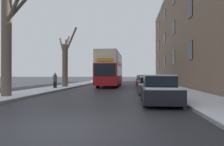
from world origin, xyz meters
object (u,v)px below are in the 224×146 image
bare_tree_left_0 (7,32)px  double_decker_bus (110,68)px  pedestrian_left_sidewalk (55,80)px  parked_car_3 (144,81)px  parked_car_1 (151,86)px  bare_tree_left_1 (65,62)px  parked_car_0 (159,91)px  parked_car_2 (146,83)px  parked_car_4 (142,80)px

bare_tree_left_0 → double_decker_bus: bare_tree_left_0 is taller
pedestrian_left_sidewalk → parked_car_3: bearing=14.3°
double_decker_bus → parked_car_1: bearing=-68.2°
double_decker_bus → bare_tree_left_1: bearing=-144.3°
bare_tree_left_0 → bare_tree_left_1: 11.48m
double_decker_bus → parked_car_1: double_decker_bus is taller
parked_car_3 → bare_tree_left_1: bearing=-154.8°
double_decker_bus → parked_car_0: bearing=-75.4°
bare_tree_left_1 → parked_car_3: bearing=25.2°
bare_tree_left_0 → parked_car_0: bare_tree_left_0 is taller
parked_car_0 → parked_car_2: size_ratio=0.91×
parked_car_1 → parked_car_2: (0.00, 6.50, -0.00)m
double_decker_bus → pedestrian_left_sidewalk: double_decker_bus is taller
double_decker_bus → parked_car_4: double_decker_bus is taller
parked_car_2 → parked_car_3: 5.12m
bare_tree_left_0 → pedestrian_left_sidewalk: size_ratio=5.44×
bare_tree_left_1 → parked_car_1: bearing=-38.6°
double_decker_bus → parked_car_0: (4.32, -16.61, -1.72)m
bare_tree_left_1 → parked_car_2: 9.48m
parked_car_0 → parked_car_1: 5.83m
bare_tree_left_1 → parked_car_4: 14.17m
parked_car_3 → parked_car_4: 6.25m
parked_car_2 → parked_car_4: bearing=90.0°
parked_car_3 → pedestrian_left_sidewalk: 11.74m
bare_tree_left_0 → pedestrian_left_sidewalk: bare_tree_left_0 is taller
bare_tree_left_0 → parked_car_3: size_ratio=2.30×
parked_car_2 → pedestrian_left_sidewalk: 9.56m
pedestrian_left_sidewalk → bare_tree_left_1: bearing=63.1°
bare_tree_left_0 → parked_car_3: (9.31, 15.73, -3.58)m
parked_car_1 → pedestrian_left_sidewalk: (-9.34, 4.51, 0.30)m
bare_tree_left_0 → parked_car_2: bearing=48.7°
double_decker_bus → parked_car_4: 8.48m
parked_car_2 → parked_car_4: size_ratio=0.98×
double_decker_bus → parked_car_1: 11.74m
parked_car_4 → pedestrian_left_sidewalk: size_ratio=2.65×
parked_car_4 → parked_car_2: bearing=-90.0°
parked_car_1 → parked_car_3: parked_car_3 is taller
bare_tree_left_0 → parked_car_4: size_ratio=2.05×
bare_tree_left_1 → double_decker_bus: bare_tree_left_1 is taller
parked_car_0 → parked_car_3: 17.45m
bare_tree_left_0 → parked_car_0: (9.31, -1.72, -3.55)m
bare_tree_left_0 → parked_car_4: bearing=67.0°
bare_tree_left_0 → parked_car_1: (9.31, 4.11, -3.60)m
bare_tree_left_1 → parked_car_0: bare_tree_left_1 is taller
bare_tree_left_1 → double_decker_bus: (4.84, 3.48, -0.59)m
bare_tree_left_1 → double_decker_bus: size_ratio=0.63×
parked_car_4 → parked_car_0: bearing=-90.0°
pedestrian_left_sidewalk → bare_tree_left_0: bearing=-112.7°
bare_tree_left_0 → parked_car_3: 18.62m
bare_tree_left_1 → parked_car_4: bearing=49.1°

